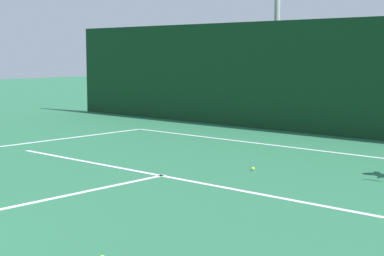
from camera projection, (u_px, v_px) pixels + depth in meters
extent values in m
cube|color=white|center=(295.00, 148.00, 14.46)|extent=(10.71, 0.10, 0.01)
cube|color=white|center=(161.00, 176.00, 11.15)|extent=(8.73, 0.10, 0.01)
cube|color=white|center=(10.00, 207.00, 8.85)|extent=(0.10, 6.40, 0.01)
sphere|color=#D1E033|center=(253.00, 169.00, 11.66)|extent=(0.07, 0.07, 0.07)
cube|color=#10351C|center=(348.00, 78.00, 16.13)|extent=(21.83, 0.12, 3.15)
cylinder|color=#9EA39E|center=(277.00, 10.00, 19.04)|extent=(0.18, 0.18, 7.13)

